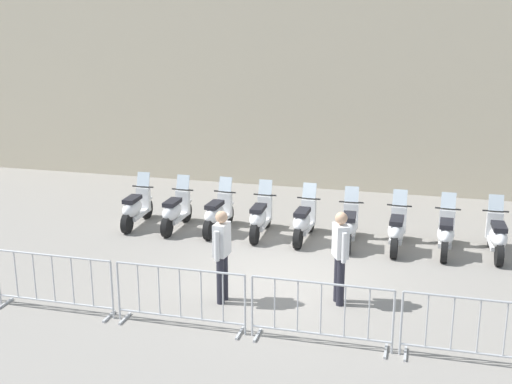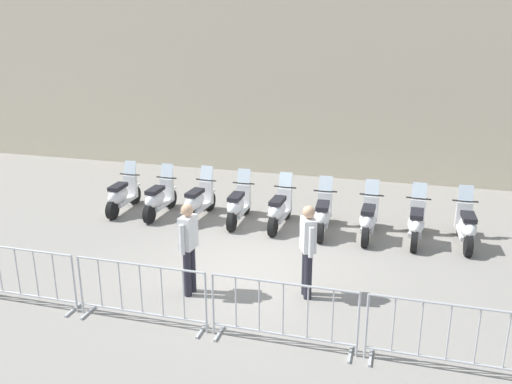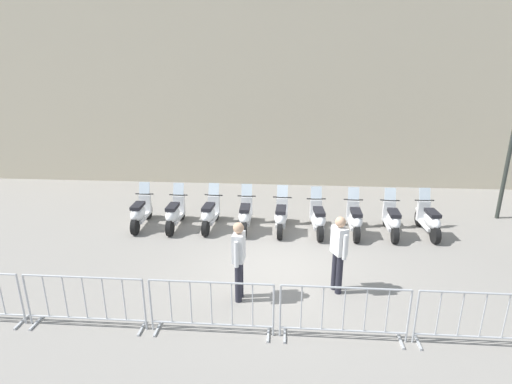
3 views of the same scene
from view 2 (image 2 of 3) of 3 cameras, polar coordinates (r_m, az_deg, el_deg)
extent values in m
plane|color=gray|center=(10.90, -0.28, -8.04)|extent=(120.00, 120.00, 0.00)
cube|color=beige|center=(17.83, 7.35, 19.21)|extent=(28.09, 5.71, 10.51)
cylinder|color=black|center=(14.91, -12.87, -0.33)|extent=(0.18, 0.49, 0.48)
cylinder|color=black|center=(13.87, -15.13, -1.86)|extent=(0.18, 0.49, 0.48)
cube|color=white|center=(14.37, -13.97, -0.92)|extent=(0.36, 0.89, 0.10)
ellipsoid|color=white|center=(14.07, -14.56, -0.34)|extent=(0.43, 0.87, 0.40)
cube|color=black|center=(14.03, -14.57, 0.55)|extent=(0.33, 0.62, 0.10)
cube|color=white|center=(14.66, -13.27, 0.60)|extent=(0.35, 0.17, 0.60)
cylinder|color=black|center=(14.57, -13.36, 1.85)|extent=(0.56, 0.09, 0.04)
cube|color=silver|center=(14.56, -13.32, 2.58)|extent=(0.33, 0.17, 0.35)
cube|color=white|center=(14.83, -12.94, 0.66)|extent=(0.23, 0.34, 0.06)
cylinder|color=black|center=(14.43, -9.13, -0.70)|extent=(0.20, 0.49, 0.48)
cylinder|color=black|center=(13.38, -11.36, -2.30)|extent=(0.20, 0.49, 0.48)
cube|color=white|center=(13.89, -10.21, -1.32)|extent=(0.39, 0.90, 0.10)
ellipsoid|color=white|center=(13.58, -10.77, -0.73)|extent=(0.46, 0.88, 0.40)
cube|color=black|center=(13.54, -10.77, 0.20)|extent=(0.35, 0.63, 0.10)
cube|color=white|center=(14.18, -9.50, 0.26)|extent=(0.36, 0.18, 0.60)
cylinder|color=black|center=(14.08, -9.57, 1.54)|extent=(0.56, 0.11, 0.04)
cube|color=silver|center=(14.08, -9.52, 2.30)|extent=(0.34, 0.18, 0.35)
cube|color=white|center=(14.35, -9.18, 0.32)|extent=(0.24, 0.34, 0.06)
cylinder|color=black|center=(14.08, -4.99, -1.00)|extent=(0.22, 0.50, 0.48)
cylinder|color=black|center=(13.03, -7.21, -2.64)|extent=(0.22, 0.50, 0.48)
cube|color=white|center=(13.54, -6.06, -1.63)|extent=(0.43, 0.90, 0.10)
ellipsoid|color=white|center=(13.22, -6.61, -1.03)|extent=(0.51, 0.89, 0.40)
cube|color=black|center=(13.18, -6.58, -0.08)|extent=(0.38, 0.64, 0.10)
cube|color=white|center=(13.83, -5.34, -0.02)|extent=(0.36, 0.20, 0.60)
cylinder|color=black|center=(13.73, -5.38, 1.29)|extent=(0.56, 0.14, 0.04)
cube|color=silver|center=(13.72, -5.31, 2.07)|extent=(0.34, 0.20, 0.35)
cube|color=white|center=(14.00, -5.02, 0.04)|extent=(0.25, 0.35, 0.06)
cylinder|color=black|center=(13.76, -1.11, -1.39)|extent=(0.19, 0.49, 0.48)
cylinder|color=black|center=(12.64, -2.61, -3.16)|extent=(0.19, 0.49, 0.48)
cube|color=white|center=(13.18, -1.83, -2.07)|extent=(0.36, 0.89, 0.10)
ellipsoid|color=white|center=(12.85, -2.19, -1.47)|extent=(0.44, 0.87, 0.40)
cube|color=black|center=(12.81, -2.16, -0.50)|extent=(0.34, 0.62, 0.10)
cube|color=white|center=(13.49, -1.33, -0.39)|extent=(0.35, 0.17, 0.60)
cylinder|color=black|center=(13.39, -1.34, 0.95)|extent=(0.56, 0.09, 0.04)
cube|color=silver|center=(13.39, -1.29, 1.75)|extent=(0.33, 0.17, 0.35)
cube|color=white|center=(13.67, -1.12, -0.32)|extent=(0.23, 0.34, 0.06)
cylinder|color=black|center=(13.47, 3.29, -1.84)|extent=(0.21, 0.50, 0.48)
cylinder|color=black|center=(12.35, 1.82, -3.67)|extent=(0.21, 0.50, 0.48)
cube|color=white|center=(12.89, 2.59, -2.55)|extent=(0.41, 0.90, 0.10)
ellipsoid|color=white|center=(12.56, 2.27, -1.94)|extent=(0.49, 0.89, 0.40)
cube|color=black|center=(12.51, 2.32, -0.95)|extent=(0.37, 0.64, 0.10)
cube|color=white|center=(13.20, 3.11, -0.83)|extent=(0.36, 0.19, 0.60)
cylinder|color=black|center=(13.10, 3.13, 0.54)|extent=(0.56, 0.12, 0.04)
cube|color=silver|center=(13.09, 3.20, 1.35)|extent=(0.34, 0.19, 0.35)
cube|color=white|center=(13.38, 3.31, -0.75)|extent=(0.25, 0.35, 0.06)
cylinder|color=black|center=(13.24, 7.40, -2.31)|extent=(0.17, 0.49, 0.48)
cylinder|color=black|center=(12.09, 6.90, -4.27)|extent=(0.17, 0.49, 0.48)
cube|color=white|center=(12.65, 7.17, -3.08)|extent=(0.33, 0.88, 0.10)
ellipsoid|color=white|center=(12.31, 7.10, -2.48)|extent=(0.40, 0.86, 0.40)
cube|color=black|center=(12.26, 7.15, -1.47)|extent=(0.31, 0.61, 0.10)
cube|color=white|center=(12.97, 7.38, -1.30)|extent=(0.35, 0.16, 0.60)
cylinder|color=black|center=(12.86, 7.44, 0.09)|extent=(0.56, 0.07, 0.04)
cube|color=silver|center=(12.86, 7.49, 0.92)|extent=(0.33, 0.16, 0.35)
cube|color=white|center=(13.16, 7.45, -1.20)|extent=(0.22, 0.33, 0.06)
cylinder|color=black|center=(13.15, 12.17, -2.71)|extent=(0.21, 0.49, 0.48)
cylinder|color=black|center=(12.00, 11.63, -4.69)|extent=(0.21, 0.49, 0.48)
cube|color=white|center=(12.56, 11.93, -3.49)|extent=(0.40, 0.90, 0.10)
ellipsoid|color=white|center=(12.22, 11.87, -2.89)|extent=(0.47, 0.88, 0.40)
cube|color=black|center=(12.17, 11.95, -1.87)|extent=(0.36, 0.63, 0.10)
cube|color=white|center=(12.88, 12.19, -1.69)|extent=(0.36, 0.19, 0.60)
cylinder|color=black|center=(12.77, 12.28, -0.30)|extent=(0.56, 0.11, 0.04)
cube|color=silver|center=(12.77, 12.35, 0.54)|extent=(0.34, 0.18, 0.35)
cube|color=white|center=(13.07, 12.25, -1.60)|extent=(0.24, 0.34, 0.06)
cylinder|color=black|center=(13.17, 16.80, -3.06)|extent=(0.22, 0.50, 0.48)
cylinder|color=black|center=(12.01, 16.59, -5.06)|extent=(0.22, 0.50, 0.48)
cube|color=white|center=(12.58, 16.72, -3.84)|extent=(0.42, 0.90, 0.10)
ellipsoid|color=white|center=(12.23, 16.77, -3.25)|extent=(0.49, 0.89, 0.40)
cube|color=black|center=(12.19, 16.86, -2.24)|extent=(0.37, 0.64, 0.10)
cube|color=white|center=(12.89, 16.89, -2.05)|extent=(0.36, 0.19, 0.60)
cylinder|color=black|center=(12.79, 17.02, -0.65)|extent=(0.56, 0.13, 0.04)
cube|color=silver|center=(12.79, 17.10, 0.18)|extent=(0.34, 0.19, 0.35)
cube|color=white|center=(13.08, 16.91, -1.95)|extent=(0.25, 0.35, 0.06)
cylinder|color=black|center=(13.32, 21.10, -3.27)|extent=(0.18, 0.49, 0.48)
cylinder|color=black|center=(12.18, 21.79, -5.30)|extent=(0.18, 0.49, 0.48)
cube|color=white|center=(12.73, 21.45, -4.08)|extent=(0.35, 0.89, 0.10)
ellipsoid|color=white|center=(12.39, 21.73, -3.51)|extent=(0.42, 0.87, 0.40)
cube|color=black|center=(12.35, 21.83, -2.51)|extent=(0.33, 0.62, 0.10)
cube|color=white|center=(13.05, 21.34, -2.28)|extent=(0.35, 0.17, 0.60)
cylinder|color=black|center=(12.95, 21.51, -0.91)|extent=(0.56, 0.08, 0.04)
cube|color=silver|center=(12.94, 21.57, -0.09)|extent=(0.33, 0.16, 0.35)
cube|color=white|center=(13.23, 21.23, -2.18)|extent=(0.22, 0.33, 0.06)
cube|color=#B2B5B7|center=(9.87, -19.02, -11.87)|extent=(0.09, 0.44, 0.04)
cylinder|color=#B2B5B7|center=(9.59, -18.88, -9.34)|extent=(0.04, 0.04, 1.05)
cylinder|color=#B2B5B7|center=(10.03, -24.51, -5.52)|extent=(2.23, 0.30, 0.04)
cylinder|color=#B2B5B7|center=(10.38, -23.89, -9.95)|extent=(2.23, 0.30, 0.04)
cylinder|color=#B2B5B7|center=(10.20, -24.20, -7.77)|extent=(0.02, 0.02, 0.87)
cylinder|color=#B2B5B7|center=(9.98, -22.52, -8.13)|extent=(0.02, 0.02, 0.87)
cylinder|color=#B2B5B7|center=(9.76, -20.77, -8.49)|extent=(0.02, 0.02, 0.87)
cube|color=#B2B5B7|center=(9.72, -17.53, -12.21)|extent=(0.09, 0.44, 0.04)
cube|color=#B2B5B7|center=(8.85, -5.85, -14.55)|extent=(0.09, 0.44, 0.04)
cylinder|color=#B2B5B7|center=(9.53, -18.27, -9.46)|extent=(0.04, 0.04, 1.05)
cylinder|color=#B2B5B7|center=(8.57, -5.39, -11.79)|extent=(0.04, 0.04, 1.05)
cylinder|color=#B2B5B7|center=(8.76, -12.42, -7.60)|extent=(2.23, 0.30, 0.04)
cylinder|color=#B2B5B7|center=(9.16, -12.06, -12.54)|extent=(2.23, 0.30, 0.04)
cylinder|color=#B2B5B7|center=(9.30, -16.38, -9.36)|extent=(0.02, 0.02, 0.87)
cylinder|color=#B2B5B7|center=(9.12, -14.35, -9.74)|extent=(0.02, 0.02, 0.87)
cylinder|color=#B2B5B7|center=(8.95, -12.24, -10.12)|extent=(0.02, 0.02, 0.87)
cylinder|color=#B2B5B7|center=(8.80, -10.04, -10.51)|extent=(0.02, 0.02, 0.87)
cylinder|color=#B2B5B7|center=(8.65, -7.76, -10.89)|extent=(0.02, 0.02, 0.87)
cube|color=#B2B5B7|center=(8.76, -3.97, -14.87)|extent=(0.09, 0.44, 0.04)
cube|color=#B2B5B7|center=(8.40, 10.03, -16.74)|extent=(0.09, 0.44, 0.04)
cylinder|color=#B2B5B7|center=(8.53, -4.62, -11.91)|extent=(0.04, 0.04, 1.05)
cylinder|color=#B2B5B7|center=(8.12, 10.87, -13.85)|extent=(0.04, 0.04, 1.05)
cylinder|color=#B2B5B7|center=(8.00, 2.96, -9.73)|extent=(2.23, 0.30, 0.04)
cylinder|color=#B2B5B7|center=(8.43, 2.87, -14.99)|extent=(2.23, 0.30, 0.04)
cylinder|color=#B2B5B7|center=(8.38, -2.18, -11.75)|extent=(0.02, 0.02, 0.87)
cylinder|color=#B2B5B7|center=(8.28, 0.34, -12.10)|extent=(0.02, 0.02, 0.87)
cylinder|color=#B2B5B7|center=(8.21, 2.91, -12.43)|extent=(0.02, 0.02, 0.87)
cylinder|color=#B2B5B7|center=(8.14, 5.54, -12.75)|extent=(0.02, 0.02, 0.87)
cylinder|color=#B2B5B7|center=(8.10, 8.21, -13.04)|extent=(0.02, 0.02, 0.87)
cube|color=#B2B5B7|center=(8.38, 12.16, -16.94)|extent=(0.09, 0.44, 0.04)
cylinder|color=#B2B5B7|center=(8.11, 11.74, -13.93)|extent=(0.04, 0.04, 1.05)
cylinder|color=#B2B5B7|center=(7.90, 20.27, -11.28)|extent=(2.23, 0.30, 0.04)
cylinder|color=#B2B5B7|center=(8.34, 19.62, -16.55)|extent=(2.23, 0.30, 0.04)
cylinder|color=#B2B5B7|center=(8.06, 14.50, -13.62)|extent=(0.02, 0.02, 0.87)
cylinder|color=#B2B5B7|center=(8.08, 17.23, -13.82)|extent=(0.02, 0.02, 0.87)
cylinder|color=#B2B5B7|center=(8.11, 19.94, -13.99)|extent=(0.02, 0.02, 0.87)
cylinder|color=#B2B5B7|center=(8.15, 22.63, -14.13)|extent=(0.02, 0.02, 0.87)
cylinder|color=#B2B5B7|center=(8.22, 25.29, -14.23)|extent=(0.02, 0.02, 0.87)
cylinder|color=#23232D|center=(9.59, 5.59, -8.91)|extent=(0.14, 0.14, 0.90)
cylinder|color=#23232D|center=(9.75, 5.34, -8.45)|extent=(0.14, 0.14, 0.90)
cube|color=silver|center=(9.36, 5.60, -4.56)|extent=(0.32, 0.41, 0.60)
sphere|color=tan|center=(9.21, 5.68, -2.14)|extent=(0.22, 0.22, 0.22)
cylinder|color=silver|center=(9.18, 5.93, -5.38)|extent=(0.09, 0.09, 0.55)
cylinder|color=silver|center=(9.59, 5.26, -4.33)|extent=(0.09, 0.09, 0.55)
cylinder|color=#23232D|center=(9.87, -6.88, -8.17)|extent=(0.14, 0.14, 0.90)
cylinder|color=#23232D|center=(9.72, -7.37, -8.59)|extent=(0.14, 0.14, 0.90)
cube|color=silver|center=(9.49, -7.29, -4.31)|extent=(0.29, 0.40, 0.60)
sphere|color=tan|center=(9.34, -7.39, -1.92)|extent=(0.22, 0.22, 0.22)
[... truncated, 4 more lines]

